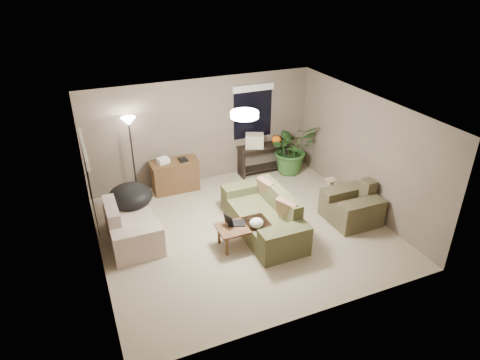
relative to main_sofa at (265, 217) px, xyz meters
name	(u,v)px	position (x,y,z in m)	size (l,w,h in m)	color
room_shell	(244,175)	(-0.39, 0.14, 0.96)	(5.50, 5.50, 5.50)	tan
main_sofa	(265,217)	(0.00, 0.00, 0.00)	(0.95, 2.20, 0.85)	brown
throw_pillows	(277,199)	(0.26, 0.00, 0.36)	(0.39, 1.40, 0.47)	#8C7251
loveseat	(131,227)	(-2.51, 0.70, 0.00)	(0.90, 1.60, 0.85)	beige
armchair	(352,207)	(1.83, -0.36, 0.00)	(0.95, 1.00, 0.85)	#47412B
coffee_table	(243,228)	(-0.57, -0.26, 0.06)	(1.00, 0.55, 0.42)	brown
laptop	(233,222)	(-0.74, -0.16, 0.19)	(0.42, 0.32, 0.24)	black
plastic_bag	(257,223)	(-0.37, -0.41, 0.22)	(0.26, 0.24, 0.18)	white
desk	(175,176)	(-1.19, 2.31, 0.08)	(1.10, 0.50, 0.75)	brown
desk_papers	(167,160)	(-1.35, 2.30, 0.51)	(0.69, 0.29, 0.12)	silver
console_table	(263,157)	(1.10, 2.35, 0.14)	(1.30, 0.40, 0.75)	black
pumpkin	(276,140)	(1.45, 2.35, 0.55)	(0.24, 0.24, 0.20)	orange
cardboard_box	(255,141)	(0.85, 2.35, 0.62)	(0.44, 0.33, 0.33)	beige
papasan_chair	(131,200)	(-2.37, 1.42, 0.17)	(1.17, 1.17, 0.80)	black
floor_lamp	(130,131)	(-2.09, 2.35, 1.30)	(0.32, 0.32, 1.91)	black
ceiling_fixture	(244,115)	(-0.39, 0.14, 2.15)	(0.50, 0.50, 0.10)	white
houseplant	(291,153)	(1.77, 2.14, 0.21)	(1.16, 1.29, 1.01)	#2D5923
cat_scratching_post	(330,191)	(1.90, 0.55, -0.08)	(0.32, 0.32, 0.50)	tan
window_left	(86,168)	(-3.12, 0.44, 1.49)	(0.05, 1.56, 1.33)	black
window_back	(253,103)	(0.91, 2.62, 1.49)	(1.06, 0.05, 1.33)	black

